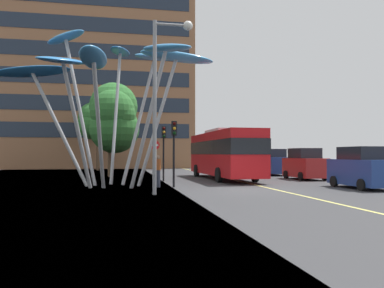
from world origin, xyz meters
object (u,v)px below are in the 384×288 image
(car_parked_near, at_px, (362,169))
(car_side_street, at_px, (243,162))
(traffic_light_kerb_near, at_px, (174,139))
(car_parked_mid, at_px, (305,165))
(traffic_light_kerb_far, at_px, (164,141))
(no_entry_sign, at_px, (155,155))
(red_bus, at_px, (223,152))
(pedestrian, at_px, (158,171))
(car_parked_far, at_px, (272,163))
(street_lamp, at_px, (164,83))
(leaf_sculpture, at_px, (114,67))

(car_parked_near, bearing_deg, car_side_street, 89.52)
(traffic_light_kerb_near, distance_m, car_parked_mid, 11.32)
(traffic_light_kerb_far, height_order, no_entry_sign, traffic_light_kerb_far)
(traffic_light_kerb_near, height_order, car_parked_near, traffic_light_kerb_near)
(traffic_light_kerb_near, distance_m, no_entry_sign, 3.55)
(car_parked_mid, bearing_deg, red_bus, 165.25)
(traffic_light_kerb_near, bearing_deg, red_bus, 54.60)
(red_bus, relative_size, traffic_light_kerb_far, 3.14)
(traffic_light_kerb_far, distance_m, pedestrian, 5.02)
(car_parked_far, distance_m, car_side_street, 7.23)
(car_parked_mid, xyz_separation_m, no_entry_sign, (-10.85, -1.48, 0.73))
(red_bus, bearing_deg, traffic_light_kerb_near, -125.40)
(car_parked_far, distance_m, street_lamp, 18.81)
(car_side_street, bearing_deg, leaf_sculpture, -127.56)
(street_lamp, xyz_separation_m, no_entry_sign, (0.23, 6.94, -3.28))
(red_bus, height_order, no_entry_sign, red_bus)
(traffic_light_kerb_near, relative_size, car_parked_mid, 0.93)
(red_bus, xyz_separation_m, car_parked_mid, (5.60, -1.48, -0.92))
(traffic_light_kerb_near, bearing_deg, pedestrian, 160.86)
(red_bus, relative_size, car_parked_far, 2.59)
(leaf_sculpture, relative_size, car_parked_near, 3.12)
(car_side_street, height_order, street_lamp, street_lamp)
(red_bus, relative_size, leaf_sculpture, 0.91)
(leaf_sculpture, distance_m, car_parked_far, 17.59)
(leaf_sculpture, distance_m, pedestrian, 6.37)
(car_parked_far, bearing_deg, no_entry_sign, -144.79)
(car_side_street, bearing_deg, pedestrian, -120.80)
(car_parked_far, xyz_separation_m, street_lamp, (-11.12, -14.63, 3.99))
(car_side_street, distance_m, no_entry_sign, 18.31)
(car_parked_far, xyz_separation_m, pedestrian, (-11.01, -10.76, -0.18))
(car_parked_near, distance_m, no_entry_sign, 11.98)
(red_bus, xyz_separation_m, pedestrian, (-5.36, -6.03, -1.09))
(leaf_sculpture, distance_m, street_lamp, 5.55)
(red_bus, xyz_separation_m, street_lamp, (-5.47, -9.90, 3.09))
(traffic_light_kerb_near, xyz_separation_m, no_entry_sign, (-0.74, 3.37, -0.84))
(no_entry_sign, bearing_deg, traffic_light_kerb_near, -77.56)
(car_parked_far, xyz_separation_m, no_entry_sign, (-10.89, -7.69, 0.72))
(red_bus, height_order, car_parked_far, red_bus)
(traffic_light_kerb_far, xyz_separation_m, street_lamp, (-0.95, -8.49, 2.39))
(pedestrian, bearing_deg, street_lamp, -91.67)
(leaf_sculpture, relative_size, car_parked_mid, 3.25)
(car_parked_mid, relative_size, no_entry_sign, 1.45)
(traffic_light_kerb_near, distance_m, car_parked_far, 15.09)
(car_parked_near, height_order, car_parked_mid, car_parked_mid)
(red_bus, xyz_separation_m, car_side_street, (5.36, 11.95, -0.97))
(car_parked_mid, xyz_separation_m, car_parked_far, (0.05, 6.21, 0.01))
(car_parked_near, relative_size, street_lamp, 0.51)
(traffic_light_kerb_far, distance_m, street_lamp, 8.87)
(car_parked_far, height_order, car_side_street, car_parked_far)
(car_side_street, xyz_separation_m, street_lamp, (-10.83, -21.85, 4.06))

